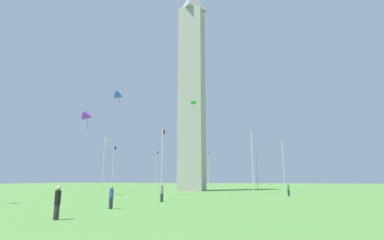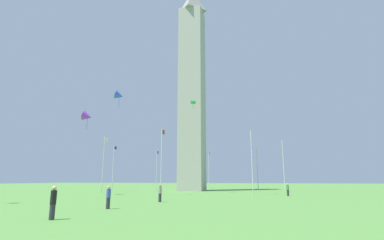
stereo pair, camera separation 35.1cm
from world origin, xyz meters
name	(u,v)px [view 2 (the right image)]	position (x,y,z in m)	size (l,w,h in m)	color
ground_plane	(192,191)	(0.00, 0.00, 0.00)	(260.00, 260.00, 0.00)	#548C3D
obelisk_monument	(192,84)	(0.00, 0.00, 21.88)	(4.81, 4.81, 43.76)	#A8A399
flagpole_n	(209,168)	(17.43, 0.00, 5.09)	(1.12, 0.14, 9.37)	silver
flagpole_ne	(157,168)	(12.34, 12.29, 5.09)	(1.12, 0.14, 9.37)	silver
flagpole_e	(113,166)	(0.05, 17.38, 5.09)	(1.12, 0.14, 9.37)	silver
flagpole_se	(104,162)	(-12.24, 12.29, 5.09)	(1.12, 0.14, 9.37)	silver
flagpole_s	(162,158)	(-17.33, 0.00, 5.09)	(1.12, 0.14, 9.37)	silver
flagpole_sw	(252,159)	(-12.24, -12.29, 5.09)	(1.12, 0.14, 9.37)	silver
flagpole_w	(283,163)	(0.05, -17.38, 5.09)	(1.12, 0.14, 9.37)	silver
flagpole_nw	(257,166)	(12.34, -12.29, 5.09)	(1.12, 0.14, 9.37)	silver
person_blue_shirt	(108,197)	(-36.01, -2.82, 0.83)	(0.32, 0.32, 1.67)	#2D2D38
person_black_shirt	(53,203)	(-42.06, -3.01, 0.89)	(0.32, 0.32, 1.79)	#2D2D38
person_green_shirt	(288,190)	(-14.75, -16.91, 0.81)	(0.32, 0.32, 1.64)	#2D2D38
person_gray_shirt	(160,193)	(-28.76, -4.17, 0.80)	(0.32, 0.32, 1.62)	#2D2D38
kite_green_diamond	(193,103)	(-10.03, -2.78, 14.96)	(0.96, 1.01, 1.39)	green
kite_blue_delta	(119,96)	(-8.71, 11.95, 17.67)	(2.06, 2.25, 3.21)	blue
kite_purple_delta	(88,117)	(-20.28, 10.43, 11.07)	(1.62, 1.78, 2.71)	purple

